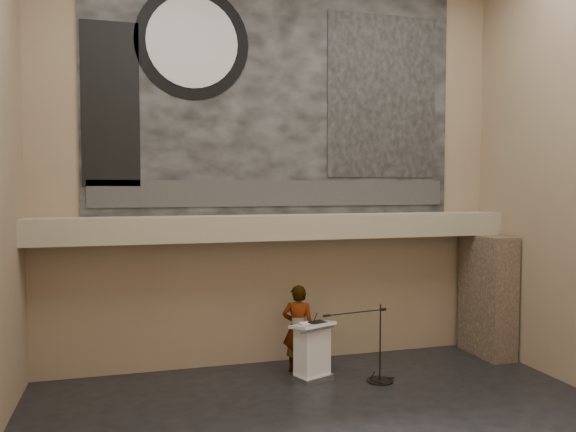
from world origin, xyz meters
name	(u,v)px	position (x,y,z in m)	size (l,w,h in m)	color
wall_back	(278,165)	(0.00, 4.00, 4.25)	(10.00, 0.02, 8.50)	#8E735A
wall_front	(544,127)	(0.00, -4.00, 4.25)	(10.00, 0.02, 8.50)	#8E735A
soffit	(283,227)	(0.00, 3.60, 2.95)	(10.00, 0.80, 0.50)	gray
sprinkler_left	(206,243)	(-1.60, 3.55, 2.67)	(0.04, 0.04, 0.06)	#B2893D
sprinkler_right	(368,238)	(1.90, 3.55, 2.67)	(0.04, 0.04, 0.06)	#B2893D
banner	(278,97)	(0.00, 3.97, 5.70)	(8.00, 0.05, 5.00)	black
banner_text_strip	(279,193)	(0.00, 3.93, 3.65)	(7.76, 0.02, 0.55)	#2C2C2C
banner_clock_rim	(192,42)	(-1.80, 3.93, 6.70)	(2.30, 2.30, 0.02)	black
banner_clock_face	(192,42)	(-1.80, 3.91, 6.70)	(1.84, 1.84, 0.02)	silver
banner_building_print	(382,97)	(2.40, 3.93, 5.80)	(2.60, 0.02, 3.60)	black
banner_brick_print	(110,104)	(-3.40, 3.93, 5.40)	(1.10, 0.02, 3.20)	black
stone_pier	(487,295)	(4.65, 3.15, 1.35)	(0.60, 1.40, 2.70)	#45362A
lectern	(312,351)	(0.37, 2.74, 0.55)	(0.94, 0.81, 1.14)	silver
binder	(318,323)	(0.47, 2.70, 1.12)	(0.30, 0.24, 0.04)	black
papers	(307,323)	(0.26, 2.74, 1.10)	(0.22, 0.31, 0.01)	white
speaker_person	(298,328)	(0.22, 3.20, 0.90)	(0.65, 0.43, 1.79)	silver
mic_stand	(378,370)	(1.53, 2.20, 0.23)	(1.50, 0.52, 1.52)	black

